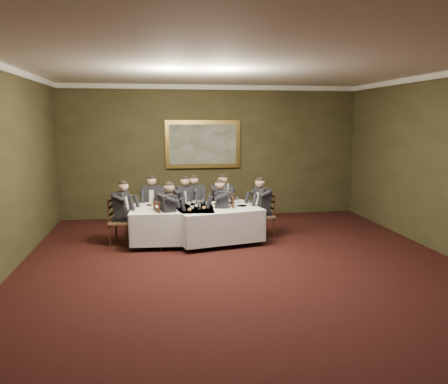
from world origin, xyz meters
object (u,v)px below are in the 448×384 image
object	(u,v)px
chair_main_backleft	(184,222)
diner_sec_endleft	(121,220)
diner_main_backright	(222,209)
candlestick	(228,198)
chair_sec_backleft	(154,221)
diner_main_endleft	(166,223)
chair_main_endright	(263,225)
table_main	(216,222)
chair_sec_backright	(194,220)
diner_main_backleft	(184,212)
chair_sec_endright	(224,229)
centerpiece	(218,201)
diner_sec_backright	(194,211)
chair_main_endleft	(166,234)
chair_sec_endleft	(121,231)
diner_sec_backleft	(153,211)
chair_main_backright	(222,219)
diner_main_endright	(263,215)
table_second	(173,222)
painting	(203,144)
diner_sec_endright	(224,218)

from	to	relation	value
chair_main_backleft	diner_sec_endleft	distance (m)	1.51
diner_main_backright	candlestick	bearing A→B (deg)	87.27
chair_sec_backleft	diner_main_endleft	bearing A→B (deg)	114.16
candlestick	diner_main_backright	bearing A→B (deg)	89.32
chair_main_endright	chair_sec_backleft	xyz separation A→B (m)	(-2.41, 0.76, 0.00)
table_main	chair_sec_backright	world-z (taller)	chair_sec_backright
table_main	diner_main_backleft	size ratio (longest dim) A/B	1.48
chair_sec_backleft	chair_sec_endright	world-z (taller)	same
chair_sec_endright	centerpiece	distance (m)	0.63
diner_sec_backright	chair_main_backleft	bearing A→B (deg)	25.17
diner_main_backright	chair_main_endleft	bearing A→B (deg)	39.53
chair_main_backleft	chair_sec_endleft	distance (m)	1.50
chair_main_endright	chair_sec_endright	bearing A→B (deg)	88.47
chair_sec_backleft	diner_sec_backleft	bearing A→B (deg)	90.00
chair_main_backleft	diner_main_backleft	world-z (taller)	diner_main_backleft
chair_main_backright	candlestick	world-z (taller)	candlestick
chair_sec_backleft	chair_main_endright	bearing A→B (deg)	174.61
chair_sec_endright	diner_main_endright	bearing A→B (deg)	-70.36
chair_main_backright	candlestick	xyz separation A→B (m)	(-0.01, -0.88, 0.66)
diner_main_backleft	diner_main_backright	distance (m)	0.94
chair_sec_endleft	chair_sec_backright	bearing A→B (deg)	130.32
diner_main_endright	table_second	bearing A→B (deg)	79.22
chair_main_endright	chair_main_backleft	bearing A→B (deg)	57.51
chair_sec_backleft	chair_sec_backright	bearing A→B (deg)	-171.35
chair_main_endright	diner_main_endleft	bearing A→B (deg)	87.13
diner_main_backleft	painting	bearing A→B (deg)	-136.32
chair_main_endright	diner_main_endright	bearing A→B (deg)	90.00
chair_sec_backright	painting	distance (m)	2.39
chair_main_endright	diner_sec_endleft	world-z (taller)	diner_sec_endleft
painting	chair_main_endright	bearing A→B (deg)	-65.41
table_second	chair_main_backright	xyz separation A→B (m)	(1.20, 0.90, -0.17)
chair_main_backright	centerpiece	bearing A→B (deg)	75.01
table_second	diner_main_backright	xyz separation A→B (m)	(1.20, 0.88, 0.06)
table_second	diner_main_backright	world-z (taller)	diner_main_backright
table_main	chair_main_endleft	size ratio (longest dim) A/B	1.99
chair_sec_backleft	painting	bearing A→B (deg)	-117.62
diner_main_backleft	chair_main_backleft	bearing A→B (deg)	-90.00
diner_sec_backleft	chair_sec_backright	world-z (taller)	diner_sec_backleft
diner_main_endleft	chair_main_endright	distance (m)	2.21
centerpiece	diner_main_backleft	bearing A→B (deg)	129.71
diner_main_backright	diner_sec_backright	xyz separation A→B (m)	(-0.68, -0.04, 0.00)
diner_main_endright	chair_sec_backright	size ratio (longest dim) A/B	1.35
diner_main_endright	diner_sec_backleft	xyz separation A→B (m)	(-2.40, 0.75, 0.00)
painting	diner_sec_backleft	bearing A→B (deg)	-129.59
diner_sec_endright	candlestick	xyz separation A→B (m)	(0.10, 0.08, 0.44)
table_second	chair_sec_backright	distance (m)	1.02
chair_sec_endright	diner_sec_endright	world-z (taller)	diner_sec_endright
diner_main_endright	chair_sec_endleft	bearing A→B (deg)	76.43
chair_main_endleft	diner_main_backright	bearing A→B (deg)	115.66
chair_sec_backright	chair_main_backleft	bearing A→B (deg)	27.24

